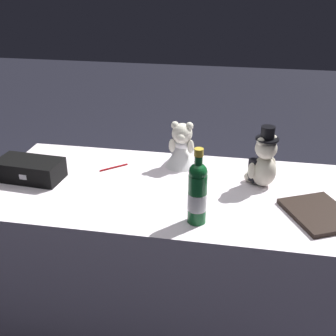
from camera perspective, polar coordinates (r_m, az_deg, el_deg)
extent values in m
plane|color=black|center=(2.36, 0.00, -19.04)|extent=(12.00, 12.00, 0.00)
cube|color=white|center=(2.11, 0.00, -11.76)|extent=(1.63, 0.77, 0.76)
ellipsoid|color=beige|center=(1.94, 12.74, -0.43)|extent=(0.11, 0.10, 0.14)
cube|color=black|center=(1.96, 12.16, -0.08)|extent=(0.10, 0.09, 0.11)
sphere|color=beige|center=(1.90, 13.06, 2.59)|extent=(0.10, 0.10, 0.10)
sphere|color=beige|center=(1.93, 12.26, 2.86)|extent=(0.04, 0.04, 0.04)
sphere|color=beige|center=(1.91, 13.95, 3.84)|extent=(0.04, 0.04, 0.04)
sphere|color=beige|center=(1.86, 12.39, 3.50)|extent=(0.04, 0.04, 0.04)
ellipsoid|color=beige|center=(1.99, 13.80, 0.36)|extent=(0.03, 0.03, 0.08)
ellipsoid|color=beige|center=(1.91, 11.17, -0.35)|extent=(0.03, 0.03, 0.08)
sphere|color=beige|center=(2.02, 12.21, -0.79)|extent=(0.05, 0.05, 0.05)
sphere|color=beige|center=(1.99, 10.85, -1.17)|extent=(0.05, 0.05, 0.05)
cylinder|color=black|center=(1.88, 13.20, 3.84)|extent=(0.10, 0.10, 0.01)
cylinder|color=black|center=(1.87, 13.29, 4.68)|extent=(0.06, 0.06, 0.05)
cone|color=white|center=(2.09, 1.87, 1.96)|extent=(0.17, 0.17, 0.13)
ellipsoid|color=white|center=(2.07, 1.89, 3.31)|extent=(0.07, 0.07, 0.06)
sphere|color=silver|center=(2.05, 1.91, 4.67)|extent=(0.10, 0.10, 0.10)
sphere|color=silver|center=(2.01, 1.75, 4.08)|extent=(0.04, 0.04, 0.04)
sphere|color=silver|center=(2.04, 0.95, 5.78)|extent=(0.04, 0.04, 0.04)
sphere|color=silver|center=(2.03, 2.91, 5.66)|extent=(0.04, 0.04, 0.04)
ellipsoid|color=silver|center=(2.06, 0.55, 3.04)|extent=(0.03, 0.03, 0.07)
ellipsoid|color=silver|center=(2.05, 3.08, 2.87)|extent=(0.03, 0.03, 0.07)
cone|color=white|center=(2.12, 2.09, 3.74)|extent=(0.13, 0.14, 0.15)
cylinder|color=#115124|center=(1.62, 3.95, -4.17)|extent=(0.07, 0.07, 0.20)
sphere|color=#115124|center=(1.57, 4.07, -0.56)|extent=(0.07, 0.07, 0.07)
cylinder|color=#115124|center=(1.55, 4.13, 1.08)|extent=(0.03, 0.03, 0.08)
cylinder|color=gold|center=(1.53, 4.17, 2.12)|extent=(0.03, 0.03, 0.03)
cylinder|color=silver|center=(1.63, 3.94, -4.47)|extent=(0.07, 0.07, 0.07)
cylinder|color=maroon|center=(2.10, -7.30, 0.08)|extent=(0.12, 0.10, 0.01)
cone|color=silver|center=(2.13, -5.50, 0.53)|extent=(0.01, 0.01, 0.01)
cube|color=black|center=(2.07, -18.09, -0.20)|extent=(0.31, 0.18, 0.09)
cube|color=#B7B7BF|center=(2.01, -18.90, -1.15)|extent=(0.04, 0.01, 0.02)
cube|color=black|center=(1.80, 19.66, -5.79)|extent=(0.32, 0.35, 0.02)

